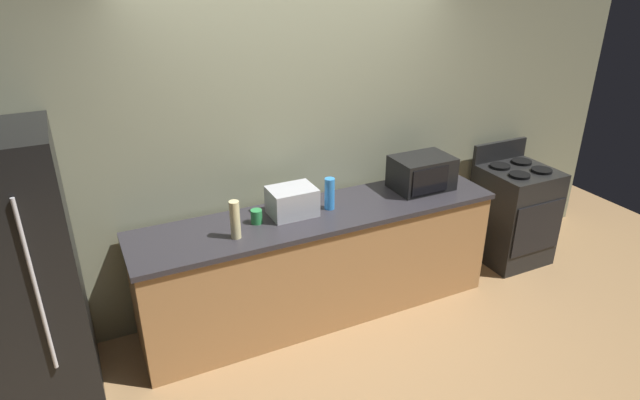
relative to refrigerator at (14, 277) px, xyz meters
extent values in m
plane|color=#A87F51|center=(2.05, -0.40, -0.90)|extent=(8.00, 8.00, 0.00)
cube|color=gray|center=(2.05, 0.41, 0.45)|extent=(6.40, 0.10, 2.70)
cube|color=#B27F4C|center=(2.05, 0.00, -0.47)|extent=(2.80, 0.60, 0.86)
cube|color=#2D2B30|center=(2.05, 0.00, -0.02)|extent=(2.84, 0.64, 0.04)
cube|color=black|center=(0.00, 0.00, 0.00)|extent=(0.72, 0.70, 1.80)
cylinder|color=silver|center=(0.14, -0.37, 0.10)|extent=(0.02, 0.02, 1.10)
cube|color=black|center=(4.05, 0.00, -0.45)|extent=(0.60, 0.60, 0.90)
cube|color=black|center=(4.05, -0.30, -0.45)|extent=(0.55, 0.02, 0.48)
cube|color=black|center=(4.05, 0.28, 0.09)|extent=(0.60, 0.04, 0.18)
cylinder|color=black|center=(3.92, -0.12, 0.01)|extent=(0.18, 0.18, 0.02)
cylinder|color=black|center=(4.18, -0.12, 0.01)|extent=(0.18, 0.18, 0.02)
cylinder|color=black|center=(3.92, 0.12, 0.01)|extent=(0.18, 0.18, 0.02)
cylinder|color=black|center=(4.18, 0.12, 0.01)|extent=(0.18, 0.18, 0.02)
cube|color=black|center=(3.00, 0.05, 0.13)|extent=(0.48, 0.34, 0.27)
cube|color=black|center=(2.96, -0.12, 0.13)|extent=(0.34, 0.01, 0.21)
cube|color=#B7BABF|center=(1.85, 0.06, 0.10)|extent=(0.34, 0.26, 0.21)
cylinder|color=beige|center=(1.36, -0.11, 0.14)|extent=(0.07, 0.07, 0.27)
cylinder|color=#338CE5|center=(2.14, 0.03, 0.12)|extent=(0.08, 0.08, 0.25)
cylinder|color=#2D8C47|center=(1.56, 0.04, 0.05)|extent=(0.08, 0.08, 0.10)
camera|label=1|loc=(0.46, -3.29, 1.79)|focal=30.36mm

